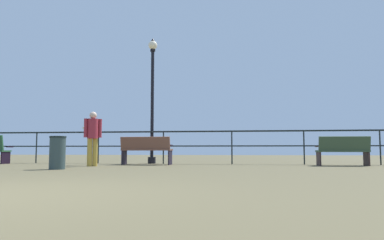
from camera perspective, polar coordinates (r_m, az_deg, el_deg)
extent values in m
cube|color=black|center=(12.05, -4.56, -1.87)|extent=(18.21, 0.05, 0.05)
cube|color=black|center=(12.03, -4.57, -4.15)|extent=(18.21, 0.04, 0.04)
cylinder|color=black|center=(13.74, -23.51, -4.07)|extent=(0.04, 0.04, 1.07)
cylinder|color=black|center=(12.72, -14.68, -4.29)|extent=(0.04, 0.04, 1.07)
cylinder|color=black|center=(12.03, -4.57, -4.41)|extent=(0.04, 0.04, 1.07)
cylinder|color=black|center=(11.76, 6.36, -4.39)|extent=(0.04, 0.04, 1.07)
cylinder|color=black|center=(11.93, 17.39, -4.20)|extent=(0.04, 0.04, 1.07)
cylinder|color=black|center=(12.51, 27.75, -3.89)|extent=(0.04, 0.04, 1.07)
cube|color=black|center=(13.41, -27.53, -5.30)|extent=(0.06, 0.42, 0.42)
cube|color=black|center=(13.56, -27.00, -3.83)|extent=(0.05, 0.33, 0.04)
cube|color=brown|center=(11.38, -7.18, -4.71)|extent=(1.60, 0.51, 0.05)
cube|color=brown|center=(11.19, -7.48, -3.68)|extent=(1.59, 0.20, 0.40)
cube|color=black|center=(11.17, -3.50, -5.93)|extent=(0.06, 0.39, 0.46)
cube|color=black|center=(11.33, -3.29, -4.04)|extent=(0.05, 0.30, 0.04)
cube|color=black|center=(11.63, -10.74, -5.81)|extent=(0.06, 0.39, 0.46)
cube|color=black|center=(11.78, -10.42, -3.99)|extent=(0.05, 0.30, 0.04)
cube|color=#344931|center=(11.38, 22.78, -4.59)|extent=(1.45, 0.53, 0.05)
cube|color=#344931|center=(11.18, 23.08, -3.49)|extent=(1.43, 0.18, 0.43)
cube|color=#322221|center=(11.60, 26.01, -5.52)|extent=(0.06, 0.43, 0.42)
cube|color=#322221|center=(11.77, 25.63, -3.81)|extent=(0.05, 0.33, 0.04)
cube|color=#322221|center=(11.20, 19.50, -5.77)|extent=(0.06, 0.43, 0.42)
cube|color=#322221|center=(11.38, 19.23, -3.99)|extent=(0.05, 0.33, 0.04)
cylinder|color=black|center=(12.29, -6.42, -6.38)|extent=(0.26, 0.26, 0.22)
cylinder|color=black|center=(12.38, -6.34, 2.62)|extent=(0.11, 0.11, 3.66)
cylinder|color=black|center=(12.76, -6.26, 10.93)|extent=(0.18, 0.18, 0.06)
sphere|color=#F9E6C0|center=(12.81, -6.25, 11.73)|extent=(0.31, 0.31, 0.31)
cone|color=black|center=(12.87, -6.24, 12.61)|extent=(0.13, 0.13, 0.10)
cylinder|color=#B49035|center=(10.53, -15.17, -4.99)|extent=(0.14, 0.14, 0.78)
cylinder|color=#B49035|center=(10.51, -15.97, -4.97)|extent=(0.14, 0.14, 0.78)
cylinder|color=maroon|center=(10.54, -15.49, -1.34)|extent=(0.30, 0.30, 0.56)
cylinder|color=maroon|center=(10.57, -14.42, -1.28)|extent=(0.10, 0.10, 0.53)
cylinder|color=maroon|center=(10.51, -16.55, -1.22)|extent=(0.10, 0.10, 0.53)
sphere|color=beige|center=(10.56, -15.44, 0.73)|extent=(0.20, 0.20, 0.20)
ellipsoid|color=silver|center=(12.90, -16.32, -1.46)|extent=(0.28, 0.20, 0.14)
ellipsoid|color=gray|center=(12.90, -16.32, -1.37)|extent=(0.25, 0.15, 0.05)
sphere|color=silver|center=(12.97, -16.73, -1.19)|extent=(0.11, 0.11, 0.11)
cone|color=gold|center=(13.01, -17.01, -1.20)|extent=(0.06, 0.05, 0.05)
cube|color=gray|center=(12.82, -15.81, -1.42)|extent=(0.10, 0.08, 0.02)
cylinder|color=#2E3F3F|center=(9.10, -20.61, -5.01)|extent=(0.37, 0.37, 0.74)
cylinder|color=black|center=(9.11, -20.54, -2.54)|extent=(0.39, 0.39, 0.04)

